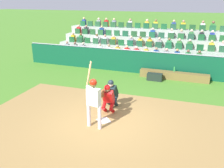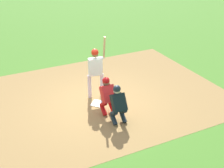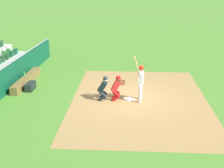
{
  "view_description": "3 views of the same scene",
  "coord_description": "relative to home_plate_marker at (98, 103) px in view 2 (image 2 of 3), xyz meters",
  "views": [
    {
      "loc": [
        -3.06,
        7.33,
        4.34
      ],
      "look_at": [
        -0.15,
        -0.5,
        1.33
      ],
      "focal_mm": 38.01,
      "sensor_mm": 36.0,
      "label": 1
    },
    {
      "loc": [
        -3.36,
        -8.51,
        5.39
      ],
      "look_at": [
        0.09,
        -0.96,
        1.2
      ],
      "focal_mm": 48.74,
      "sensor_mm": 36.0,
      "label": 2
    },
    {
      "loc": [
        13.79,
        0.31,
        5.71
      ],
      "look_at": [
        0.15,
        -0.86,
        0.84
      ],
      "focal_mm": 47.89,
      "sensor_mm": 36.0,
      "label": 3
    }
  ],
  "objects": [
    {
      "name": "home_plate_marker",
      "position": [
        0.0,
        0.0,
        0.0
      ],
      "size": [
        0.62,
        0.62,
        0.02
      ],
      "primitive_type": "cube",
      "rotation": [
        0.0,
        0.0,
        0.79
      ],
      "color": "white",
      "rests_on": "infield_dirt_patch"
    },
    {
      "name": "home_plate_umpire",
      "position": [
        0.15,
        -1.28,
        0.67
      ],
      "size": [
        0.47,
        0.51,
        1.25
      ],
      "color": "#1A262E",
      "rests_on": "ground_plane"
    },
    {
      "name": "catcher_crouching",
      "position": [
        0.08,
        -0.63,
        0.69
      ],
      "size": [
        0.48,
        0.72,
        1.27
      ],
      "color": "#B61011",
      "rests_on": "ground_plane"
    },
    {
      "name": "infield_dirt_patch",
      "position": [
        0.0,
        0.5,
        -0.01
      ],
      "size": [
        9.63,
        6.92,
        0.01
      ],
      "primitive_type": "cube",
      "rotation": [
        0.0,
        0.0,
        0.03
      ],
      "color": "olive",
      "rests_on": "ground_plane"
    },
    {
      "name": "batter_at_plate",
      "position": [
        0.15,
        0.53,
        1.13
      ],
      "size": [
        0.62,
        0.53,
        2.34
      ],
      "color": "silver",
      "rests_on": "ground_plane"
    },
    {
      "name": "ground_plane",
      "position": [
        0.0,
        0.0,
        -0.02
      ],
      "size": [
        160.0,
        160.0,
        0.0
      ],
      "primitive_type": "plane",
      "color": "#467D27"
    }
  ]
}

